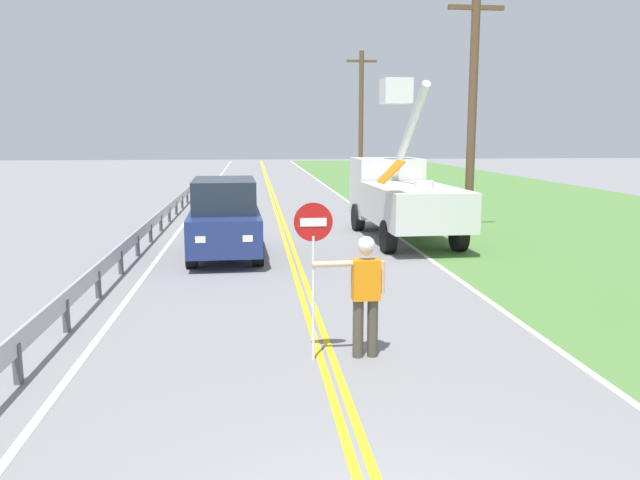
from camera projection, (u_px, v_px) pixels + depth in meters
name	position (u px, v px, depth m)	size (l,w,h in m)	color
grass_verge_right	(574.00, 218.00, 25.53)	(16.00, 110.00, 0.01)	#517F3D
centerline_yellow_left	(279.00, 222.00, 24.33)	(0.11, 110.00, 0.01)	yellow
centerline_yellow_right	(284.00, 222.00, 24.35)	(0.11, 110.00, 0.01)	yellow
edge_line_right	(375.00, 220.00, 24.71)	(0.12, 110.00, 0.01)	silver
edge_line_left	(185.00, 223.00, 23.97)	(0.12, 110.00, 0.01)	silver
flagger_worker	(365.00, 289.00, 9.47)	(1.09, 0.26, 1.83)	#474238
stop_sign_paddle	(313.00, 246.00, 9.25)	(0.56, 0.04, 2.33)	silver
utility_bucket_truck	(401.00, 194.00, 20.45)	(2.67, 6.88, 5.05)	silver
oncoming_suv_nearest	(225.00, 218.00, 17.34)	(2.04, 4.66, 2.10)	navy
utility_pole_near	(472.00, 109.00, 20.71)	(1.80, 0.28, 7.81)	brown
utility_pole_mid	(361.00, 117.00, 38.93)	(1.80, 0.28, 8.17)	brown
guardrail_left_shoulder	(156.00, 220.00, 20.85)	(0.10, 32.00, 0.71)	#9EA0A3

